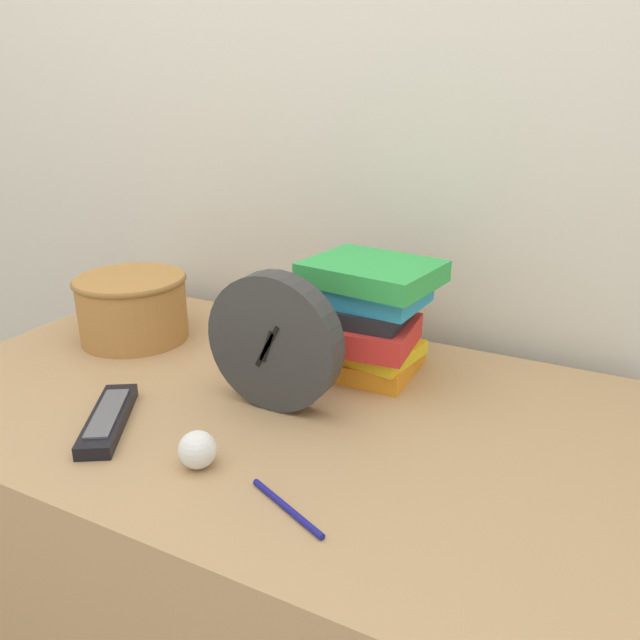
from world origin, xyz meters
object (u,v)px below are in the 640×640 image
book_stack (359,317)px  basket (132,305)px  pen (287,508)px  tv_remote (108,419)px  desk_clock (274,342)px  crumpled_paper_ball (197,450)px

book_stack → basket: 0.46m
book_stack → basket: bearing=-171.4°
book_stack → pen: book_stack is taller
tv_remote → pen: (0.33, -0.05, -0.01)m
desk_clock → pen: (0.14, -0.21, -0.10)m
desk_clock → crumpled_paper_ball: 0.21m
crumpled_paper_ball → desk_clock: bearing=88.4°
book_stack → crumpled_paper_ball: size_ratio=5.19×
basket → crumpled_paper_ball: size_ratio=4.25×
book_stack → basket: (-0.45, -0.07, -0.03)m
desk_clock → book_stack: desk_clock is taller
desk_clock → pen: desk_clock is taller
desk_clock → tv_remote: bearing=-139.0°
book_stack → tv_remote: size_ratio=1.40×
basket → pen: size_ratio=1.72×
basket → crumpled_paper_ball: basket is taller
book_stack → pen: (0.08, -0.39, -0.09)m
book_stack → basket: size_ratio=1.22×
desk_clock → tv_remote: desk_clock is taller
crumpled_paper_ball → book_stack: bearing=79.8°
basket → pen: 0.63m
tv_remote → pen: size_ratio=1.49×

